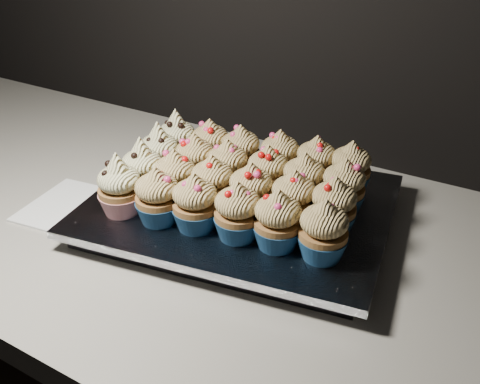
{
  "coord_description": "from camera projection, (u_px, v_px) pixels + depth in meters",
  "views": [
    {
      "loc": [
        0.31,
        1.14,
        1.34
      ],
      "look_at": [
        -0.03,
        1.72,
        0.95
      ],
      "focal_mm": 40.0,
      "sensor_mm": 36.0,
      "label": 1
    }
  ],
  "objects": [
    {
      "name": "cupcake_8",
      "position": [
        212.0,
        184.0,
        0.76
      ],
      "size": [
        0.06,
        0.06,
        0.08
      ],
      "color": "navy",
      "rests_on": "foil_lining"
    },
    {
      "name": "cupcake_13",
      "position": [
        195.0,
        161.0,
        0.82
      ],
      "size": [
        0.06,
        0.06,
        0.08
      ],
      "color": "navy",
      "rests_on": "foil_lining"
    },
    {
      "name": "cupcake_12",
      "position": [
        160.0,
        154.0,
        0.84
      ],
      "size": [
        0.06,
        0.06,
        0.1
      ],
      "color": "#AF1824",
      "rests_on": "foil_lining"
    },
    {
      "name": "cupcake_20",
      "position": [
        241.0,
        152.0,
        0.85
      ],
      "size": [
        0.06,
        0.06,
        0.08
      ],
      "color": "navy",
      "rests_on": "foil_lining"
    },
    {
      "name": "cupcake_22",
      "position": [
        316.0,
        163.0,
        0.82
      ],
      "size": [
        0.06,
        0.06,
        0.08
      ],
      "color": "navy",
      "rests_on": "foil_lining"
    },
    {
      "name": "cupcake_2",
      "position": [
        195.0,
        204.0,
        0.71
      ],
      "size": [
        0.06,
        0.06,
        0.08
      ],
      "color": "navy",
      "rests_on": "foil_lining"
    },
    {
      "name": "napkin",
      "position": [
        74.0,
        208.0,
        0.84
      ],
      "size": [
        0.16,
        0.16,
        0.0
      ],
      "primitive_type": "cube",
      "rotation": [
        0.0,
        0.0,
        0.13
      ],
      "color": "white",
      "rests_on": "worktop"
    },
    {
      "name": "cupcake_23",
      "position": [
        350.0,
        169.0,
        0.8
      ],
      "size": [
        0.06,
        0.06,
        0.08
      ],
      "color": "navy",
      "rests_on": "foil_lining"
    },
    {
      "name": "cupcake_17",
      "position": [
        343.0,
        187.0,
        0.75
      ],
      "size": [
        0.06,
        0.06,
        0.08
      ],
      "color": "navy",
      "rests_on": "foil_lining"
    },
    {
      "name": "cupcake_5",
      "position": [
        323.0,
        231.0,
        0.66
      ],
      "size": [
        0.06,
        0.06,
        0.08
      ],
      "color": "navy",
      "rests_on": "foil_lining"
    },
    {
      "name": "cupcake_14",
      "position": [
        228.0,
        167.0,
        0.8
      ],
      "size": [
        0.06,
        0.06,
        0.08
      ],
      "color": "navy",
      "rests_on": "foil_lining"
    },
    {
      "name": "cupcake_1",
      "position": [
        158.0,
        197.0,
        0.73
      ],
      "size": [
        0.06,
        0.06,
        0.08
      ],
      "color": "navy",
      "rests_on": "foil_lining"
    },
    {
      "name": "cupcake_21",
      "position": [
        280.0,
        157.0,
        0.83
      ],
      "size": [
        0.06,
        0.06,
        0.08
      ],
      "color": "navy",
      "rests_on": "foil_lining"
    },
    {
      "name": "worktop",
      "position": [
        252.0,
        246.0,
        0.78
      ],
      "size": [
        2.44,
        0.64,
        0.04
      ],
      "primitive_type": "cube",
      "color": "beige",
      "rests_on": "cabinet"
    },
    {
      "name": "cupcake_6",
      "position": [
        143.0,
        170.0,
        0.79
      ],
      "size": [
        0.06,
        0.06,
        0.1
      ],
      "color": "#AF1824",
      "rests_on": "foil_lining"
    },
    {
      "name": "cupcake_15",
      "position": [
        268.0,
        173.0,
        0.79
      ],
      "size": [
        0.06,
        0.06,
        0.08
      ],
      "color": "navy",
      "rests_on": "foil_lining"
    },
    {
      "name": "cupcake_7",
      "position": [
        175.0,
        178.0,
        0.77
      ],
      "size": [
        0.06,
        0.06,
        0.08
      ],
      "color": "navy",
      "rests_on": "foil_lining"
    },
    {
      "name": "cupcake_10",
      "position": [
        293.0,
        200.0,
        0.72
      ],
      "size": [
        0.06,
        0.06,
        0.08
      ],
      "color": "navy",
      "rests_on": "foil_lining"
    },
    {
      "name": "cupcake_18",
      "position": [
        177.0,
        140.0,
        0.88
      ],
      "size": [
        0.06,
        0.06,
        0.1
      ],
      "color": "#AF1824",
      "rests_on": "foil_lining"
    },
    {
      "name": "baking_tray",
      "position": [
        240.0,
        214.0,
        0.8
      ],
      "size": [
        0.44,
        0.36,
        0.02
      ],
      "primitive_type": "cube",
      "rotation": [
        0.0,
        0.0,
        0.16
      ],
      "color": "black",
      "rests_on": "worktop"
    },
    {
      "name": "cupcake_16",
      "position": [
        303.0,
        181.0,
        0.77
      ],
      "size": [
        0.06,
        0.06,
        0.08
      ],
      "color": "navy",
      "rests_on": "foil_lining"
    },
    {
      "name": "cupcake_4",
      "position": [
        278.0,
        221.0,
        0.68
      ],
      "size": [
        0.06,
        0.06,
        0.08
      ],
      "color": "navy",
      "rests_on": "foil_lining"
    },
    {
      "name": "cupcake_19",
      "position": [
        210.0,
        145.0,
        0.87
      ],
      "size": [
        0.06,
        0.06,
        0.08
      ],
      "color": "navy",
      "rests_on": "foil_lining"
    },
    {
      "name": "foil_lining",
      "position": [
        240.0,
        205.0,
        0.79
      ],
      "size": [
        0.48,
        0.4,
        0.01
      ],
      "primitive_type": "cube",
      "rotation": [
        0.0,
        0.0,
        0.16
      ],
      "color": "silver",
      "rests_on": "baking_tray"
    },
    {
      "name": "cupcake_11",
      "position": [
        333.0,
        207.0,
        0.71
      ],
      "size": [
        0.06,
        0.06,
        0.08
      ],
      "color": "navy",
      "rests_on": "foil_lining"
    },
    {
      "name": "cupcake_3",
      "position": [
        238.0,
        212.0,
        0.69
      ],
      "size": [
        0.06,
        0.06,
        0.08
      ],
      "color": "navy",
      "rests_on": "foil_lining"
    },
    {
      "name": "cupcake_0",
      "position": [
        120.0,
        187.0,
        0.75
      ],
      "size": [
        0.06,
        0.06,
        0.1
      ],
      "color": "#AF1824",
      "rests_on": "foil_lining"
    },
    {
      "name": "cupcake_9",
      "position": [
        251.0,
        192.0,
        0.74
      ],
      "size": [
        0.06,
        0.06,
        0.08
      ],
      "color": "navy",
      "rests_on": "foil_lining"
    }
  ]
}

